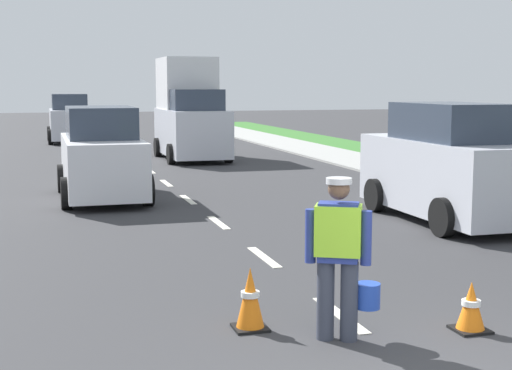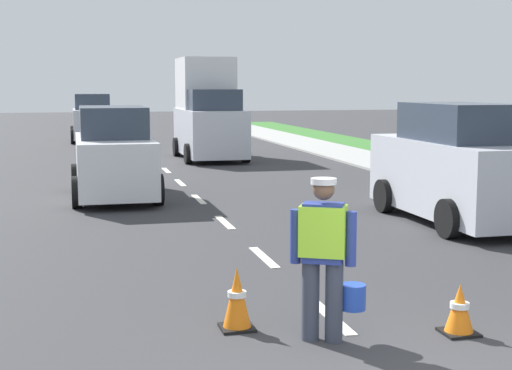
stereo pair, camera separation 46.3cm
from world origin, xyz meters
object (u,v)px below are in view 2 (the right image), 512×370
Objects in this scene: traffic_cone_far at (237,299)px; road_worker at (325,251)px; car_oncoming_lead at (114,156)px; traffic_cone_near at (459,309)px; delivery_truck at (208,113)px; car_parked_curbside at (456,168)px; car_oncoming_third at (92,120)px.

road_worker is at bearing -35.93° from traffic_cone_far.
traffic_cone_far is 0.16× the size of car_oncoming_lead.
traffic_cone_near is 19.37m from delivery_truck.
car_parked_curbside reaches higher than car_oncoming_third.
delivery_truck is at bearing -67.87° from car_oncoming_third.
road_worker is 1.14m from traffic_cone_far.
car_parked_curbside reaches higher than car_oncoming_lead.
car_oncoming_third is at bearing 95.88° from traffic_cone_near.
car_parked_curbside is (5.34, 5.19, 0.71)m from traffic_cone_far.
car_oncoming_lead is (-0.73, 9.95, 0.64)m from traffic_cone_far.
traffic_cone_near is 0.12× the size of car_parked_curbside.
car_oncoming_lead is at bearing 94.20° from traffic_cone_far.
car_parked_curbside is at bearing -80.20° from delivery_truck.
car_parked_curbside is at bearing -38.14° from car_oncoming_lead.
traffic_cone_near is at bearing -92.39° from delivery_truck.
traffic_cone_far is at bearing -88.53° from car_oncoming_third.
car_oncoming_lead reaches higher than traffic_cone_far.
car_oncoming_third reaches higher than car_oncoming_lead.
delivery_truck reaches higher than traffic_cone_far.
car_oncoming_lead is at bearing -113.51° from delivery_truck.
car_oncoming_third is (0.02, 17.83, 0.04)m from car_oncoming_lead.
car_oncoming_lead is (-3.76, -8.64, -0.64)m from delivery_truck.
traffic_cone_near is at bearing -5.47° from road_worker.
road_worker is at bearing -81.80° from car_oncoming_lead.
road_worker is 0.39× the size of car_oncoming_lead.
car_oncoming_third reaches higher than traffic_cone_far.
car_oncoming_lead reaches higher than traffic_cone_near.
road_worker is at bearing -128.37° from car_parked_curbside.
car_parked_curbside is 1.03× the size of car_oncoming_lead.
delivery_truck reaches higher than road_worker.
car_oncoming_lead reaches higher than road_worker.
traffic_cone_far is (-2.22, 0.71, 0.07)m from traffic_cone_near.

